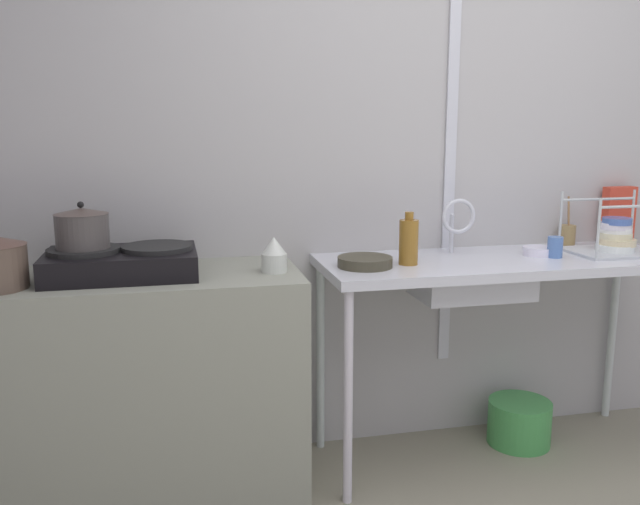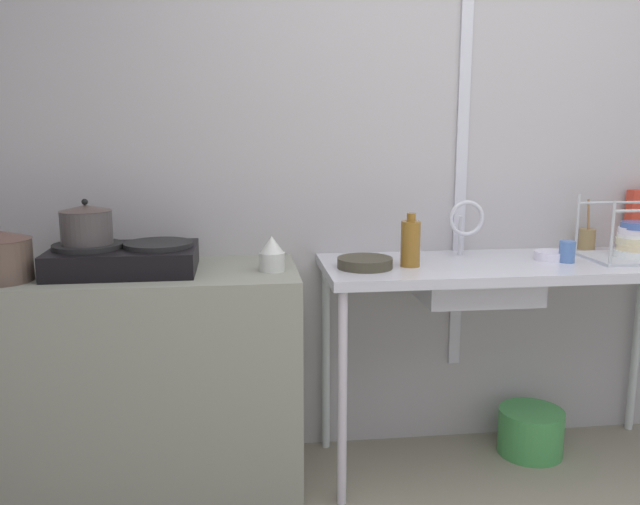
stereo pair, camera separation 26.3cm
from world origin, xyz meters
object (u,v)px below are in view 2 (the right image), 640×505
stove (124,258)px  bottle_by_sink (410,243)px  small_bowl_on_drainboard (550,255)px  faucet (465,221)px  frying_pan (365,263)px  dish_rack (634,244)px  utensil_jar (587,239)px  sink_basin (478,282)px  bucket_on_floor (531,432)px  percolator (272,254)px  pot_on_left_burner (86,224)px  cup_by_rack (567,252)px

stove → bottle_by_sink: bottle_by_sink is taller
small_bowl_on_drainboard → faucet: bearing=166.1°
frying_pan → small_bowl_on_drainboard: 0.80m
dish_rack → utensil_jar: dish_rack is taller
faucet → sink_basin: bearing=-78.2°
bucket_on_floor → percolator: bearing=-174.1°
dish_rack → small_bowl_on_drainboard: dish_rack is taller
percolator → sink_basin: percolator is taller
bottle_by_sink → stove: bearing=178.1°
percolator → sink_basin: 0.86m
faucet → bottle_by_sink: 0.31m
stove → percolator: 0.57m
stove → dish_rack: (2.08, -0.01, 0.01)m
pot_on_left_burner → sink_basin: size_ratio=0.41×
bottle_by_sink → dish_rack: bearing=1.5°
faucet → bottle_by_sink: bearing=-152.3°
stove → cup_by_rack: size_ratio=6.12×
utensil_jar → small_bowl_on_drainboard: bearing=-143.6°
faucet → cup_by_rack: (0.39, -0.15, -0.11)m
pot_on_left_burner → faucet: bearing=4.0°
percolator → bucket_on_floor: bearing=5.9°
sink_basin → small_bowl_on_drainboard: small_bowl_on_drainboard is taller
pot_on_left_burner → bucket_on_floor: pot_on_left_burner is taller
bottle_by_sink → sink_basin: bearing=5.6°
faucet → frying_pan: (-0.46, -0.15, -0.14)m
small_bowl_on_drainboard → bucket_on_floor: size_ratio=0.47×
percolator → bucket_on_floor: size_ratio=0.48×
pot_on_left_burner → faucet: size_ratio=0.79×
stove → dish_rack: size_ratio=1.40×
small_bowl_on_drainboard → bottle_by_sink: 0.63m
stove → small_bowl_on_drainboard: stove is taller
frying_pan → small_bowl_on_drainboard: size_ratio=1.65×
frying_pan → bucket_on_floor: (0.78, 0.11, -0.81)m
bucket_on_floor → small_bowl_on_drainboard: bearing=-67.3°
utensil_jar → bucket_on_floor: size_ratio=0.80×
faucet → small_bowl_on_drainboard: size_ratio=1.85×
stove → sink_basin: size_ratio=1.16×
bucket_on_floor → utensil_jar: bearing=28.7°
small_bowl_on_drainboard → bottle_by_sink: (-0.62, -0.06, 0.08)m
percolator → small_bowl_on_drainboard: (1.17, 0.08, -0.05)m
small_bowl_on_drainboard → utensil_jar: bearing=36.4°
frying_pan → cup_by_rack: cup_by_rack is taller
stove → sink_basin: stove is taller
small_bowl_on_drainboard → percolator: bearing=-176.2°
frying_pan → percolator: bearing=-178.0°
stove → utensil_jar: bearing=6.2°
faucet → utensil_jar: 0.63m
sink_basin → bucket_on_floor: bearing=12.9°
frying_pan → bucket_on_floor: size_ratio=0.77×
faucet → dish_rack: (0.70, -0.12, -0.09)m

